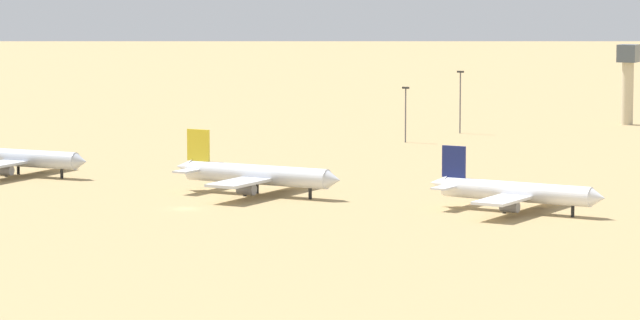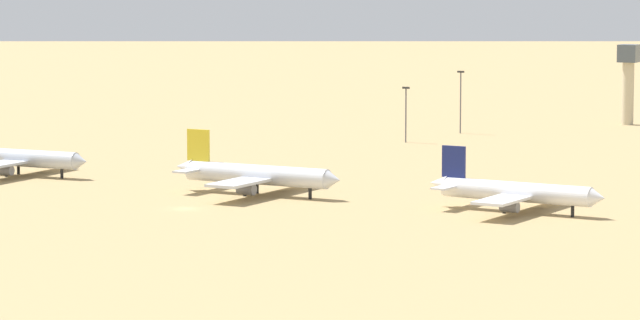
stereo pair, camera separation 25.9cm
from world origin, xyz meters
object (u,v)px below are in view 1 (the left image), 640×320
Objects in this scene: light_pole_west at (406,110)px; control_tower at (628,76)px; light_pole_east at (460,97)px; parked_jet_teal_2 at (16,158)px; parked_jet_navy_4 at (515,192)px; parked_jet_yellow_3 at (256,175)px.

control_tower is at bearing 63.80° from light_pole_west.
light_pole_west is at bearing -96.87° from light_pole_east.
parked_jet_teal_2 is 110.79m from parked_jet_navy_4.
parked_jet_navy_4 is at bearing -79.89° from control_tower.
parked_jet_teal_2 is 2.12× the size of light_pole_east.
light_pole_west is at bearing 127.16° from parked_jet_navy_4.
light_pole_east is at bearing 96.88° from parked_jet_yellow_3.
light_pole_east is at bearing -126.01° from control_tower.
parked_jet_yellow_3 is at bearing -96.82° from control_tower.
parked_jet_teal_2 reaches higher than parked_jet_navy_4.
light_pole_east is (48.05, 125.97, 5.63)m from parked_jet_teal_2.
parked_jet_navy_4 is at bearing -57.12° from light_pole_west.
parked_jet_navy_4 is (110.73, -3.74, -0.09)m from parked_jet_teal_2.
parked_jet_navy_4 is 2.45× the size of light_pole_west.
control_tower reaches higher than parked_jet_yellow_3.
control_tower is (20.81, 173.95, 9.38)m from parked_jet_yellow_3.
parked_jet_navy_4 is at bearing -3.11° from parked_jet_teal_2.
parked_jet_teal_2 is 1.57× the size of control_tower.
parked_jet_teal_2 is 0.95× the size of parked_jet_yellow_3.
control_tower reaches higher than light_pole_west.
parked_jet_yellow_3 is 51.72m from parked_jet_navy_4.
parked_jet_yellow_3 is at bearing -175.13° from parked_jet_navy_4.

